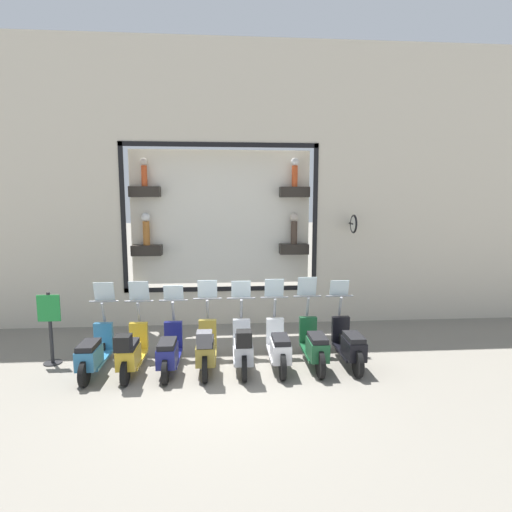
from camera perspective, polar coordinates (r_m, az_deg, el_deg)
ground_plane at (r=7.99m, az=-5.10°, el=-16.90°), size 120.00×120.00×0.00m
building_facade at (r=10.88m, az=-5.08°, el=10.13°), size 1.17×36.00×7.47m
scooter_black_0 at (r=8.54m, az=13.17°, el=-12.21°), size 1.81×0.61×1.62m
scooter_green_1 at (r=8.36m, az=8.31°, el=-12.48°), size 1.81×0.61×1.71m
scooter_white_2 at (r=8.24m, az=3.27°, el=-12.79°), size 1.80×0.60×1.67m
scooter_silver_3 at (r=8.11m, az=-1.88°, el=-12.85°), size 1.80×0.60×1.64m
scooter_olive_4 at (r=8.12m, az=-7.13°, el=-12.86°), size 1.80×0.60×1.67m
scooter_navy_5 at (r=8.25m, az=-12.27°, el=-13.07°), size 1.79×0.60×1.56m
scooter_yellow_6 at (r=8.31m, az=-17.42°, el=-12.78°), size 1.79×0.61×1.66m
scooter_teal_7 at (r=8.58m, az=-22.14°, el=-12.61°), size 1.80×0.61×1.65m
shop_sign_post at (r=9.31m, az=-27.33°, el=-8.88°), size 0.36×0.45×1.51m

